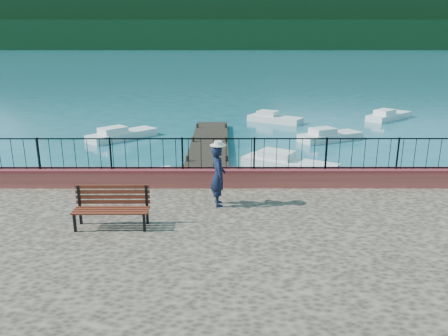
{
  "coord_description": "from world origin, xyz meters",
  "views": [
    {
      "loc": [
        -1.25,
        -9.24,
        5.58
      ],
      "look_at": [
        -1.23,
        2.0,
        2.3
      ],
      "focal_mm": 35.0,
      "sensor_mm": 36.0,
      "label": 1
    }
  ],
  "objects_px": {
    "boat_5": "(389,114)",
    "person": "(218,176)",
    "boat_3": "(122,132)",
    "boat_4": "(275,117)",
    "boat_0": "(172,178)",
    "park_bench": "(112,215)",
    "boat_2": "(330,134)",
    "boat_1": "(290,161)"
  },
  "relations": [
    {
      "from": "boat_5",
      "to": "person",
      "type": "bearing_deg",
      "value": -162.69
    },
    {
      "from": "boat_3",
      "to": "boat_4",
      "type": "bearing_deg",
      "value": -17.04
    },
    {
      "from": "boat_0",
      "to": "boat_3",
      "type": "bearing_deg",
      "value": 81.66
    },
    {
      "from": "person",
      "to": "boat_4",
      "type": "height_order",
      "value": "person"
    },
    {
      "from": "park_bench",
      "to": "person",
      "type": "relative_size",
      "value": 1.07
    },
    {
      "from": "boat_2",
      "to": "boat_3",
      "type": "height_order",
      "value": "same"
    },
    {
      "from": "boat_1",
      "to": "boat_0",
      "type": "bearing_deg",
      "value": -121.35
    },
    {
      "from": "boat_3",
      "to": "boat_5",
      "type": "relative_size",
      "value": 0.97
    },
    {
      "from": "boat_0",
      "to": "boat_3",
      "type": "distance_m",
      "value": 9.8
    },
    {
      "from": "boat_3",
      "to": "boat_4",
      "type": "relative_size",
      "value": 1.1
    },
    {
      "from": "boat_5",
      "to": "boat_2",
      "type": "bearing_deg",
      "value": -171.79
    },
    {
      "from": "park_bench",
      "to": "person",
      "type": "bearing_deg",
      "value": 30.0
    },
    {
      "from": "person",
      "to": "boat_3",
      "type": "bearing_deg",
      "value": 13.64
    },
    {
      "from": "boat_2",
      "to": "boat_3",
      "type": "relative_size",
      "value": 0.9
    },
    {
      "from": "boat_3",
      "to": "boat_0",
      "type": "bearing_deg",
      "value": -112.55
    },
    {
      "from": "person",
      "to": "boat_3",
      "type": "xyz_separation_m",
      "value": [
        -5.83,
        13.99,
        -1.64
      ]
    },
    {
      "from": "boat_1",
      "to": "boat_4",
      "type": "height_order",
      "value": "same"
    },
    {
      "from": "boat_2",
      "to": "boat_4",
      "type": "height_order",
      "value": "same"
    },
    {
      "from": "park_bench",
      "to": "person",
      "type": "xyz_separation_m",
      "value": [
        2.57,
        1.5,
        0.54
      ]
    },
    {
      "from": "boat_5",
      "to": "park_bench",
      "type": "bearing_deg",
      "value": -165.75
    },
    {
      "from": "park_bench",
      "to": "boat_2",
      "type": "height_order",
      "value": "park_bench"
    },
    {
      "from": "boat_1",
      "to": "boat_5",
      "type": "xyz_separation_m",
      "value": [
        9.28,
        13.14,
        0.0
      ]
    },
    {
      "from": "boat_0",
      "to": "boat_1",
      "type": "height_order",
      "value": "same"
    },
    {
      "from": "park_bench",
      "to": "boat_5",
      "type": "distance_m",
      "value": 26.79
    },
    {
      "from": "boat_3",
      "to": "park_bench",
      "type": "bearing_deg",
      "value": -124.51
    },
    {
      "from": "boat_1",
      "to": "boat_3",
      "type": "distance_m",
      "value": 11.03
    },
    {
      "from": "boat_4",
      "to": "boat_5",
      "type": "bearing_deg",
      "value": 40.58
    },
    {
      "from": "boat_1",
      "to": "boat_2",
      "type": "relative_size",
      "value": 1.13
    },
    {
      "from": "boat_2",
      "to": "park_bench",
      "type": "bearing_deg",
      "value": -146.51
    },
    {
      "from": "boat_4",
      "to": "boat_2",
      "type": "bearing_deg",
      "value": -34.49
    },
    {
      "from": "park_bench",
      "to": "person",
      "type": "height_order",
      "value": "person"
    },
    {
      "from": "boat_0",
      "to": "boat_5",
      "type": "xyz_separation_m",
      "value": [
        14.27,
        15.66,
        0.0
      ]
    },
    {
      "from": "park_bench",
      "to": "boat_4",
      "type": "bearing_deg",
      "value": 72.67
    },
    {
      "from": "boat_0",
      "to": "park_bench",
      "type": "bearing_deg",
      "value": -128.32
    },
    {
      "from": "person",
      "to": "boat_2",
      "type": "xyz_separation_m",
      "value": [
        6.37,
        13.51,
        -1.64
      ]
    },
    {
      "from": "boat_5",
      "to": "boat_0",
      "type": "bearing_deg",
      "value": -174.08
    },
    {
      "from": "boat_3",
      "to": "boat_5",
      "type": "bearing_deg",
      "value": -26.22
    },
    {
      "from": "boat_1",
      "to": "boat_4",
      "type": "distance_m",
      "value": 11.89
    },
    {
      "from": "boat_2",
      "to": "boat_4",
      "type": "bearing_deg",
      "value": 87.61
    },
    {
      "from": "person",
      "to": "boat_0",
      "type": "height_order",
      "value": "person"
    },
    {
      "from": "boat_0",
      "to": "boat_1",
      "type": "relative_size",
      "value": 0.8
    },
    {
      "from": "boat_0",
      "to": "boat_5",
      "type": "bearing_deg",
      "value": 15.48
    }
  ]
}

